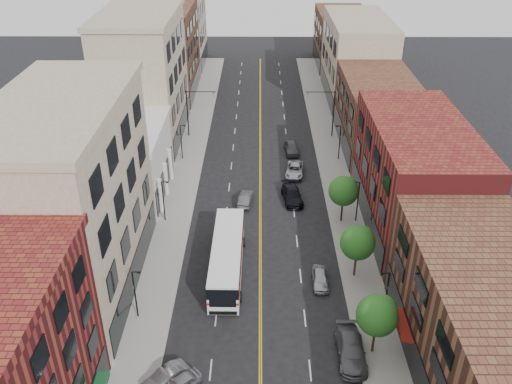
{
  "coord_description": "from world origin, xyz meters",
  "views": [
    {
      "loc": [
        -0.15,
        -28.56,
        34.06
      ],
      "look_at": [
        -0.49,
        22.05,
        5.0
      ],
      "focal_mm": 38.0,
      "sensor_mm": 36.0,
      "label": 1
    }
  ],
  "objects_px": {
    "car_angle_b": "(165,377)",
    "car_parked_mid": "(351,350)",
    "car_lane_b": "(295,170)",
    "city_bus": "(227,256)",
    "car_lane_behind": "(246,199)",
    "car_parked_far": "(320,279)",
    "car_lane_c": "(292,147)",
    "car_lane_a": "(292,195)"
  },
  "relations": [
    {
      "from": "car_lane_behind",
      "to": "car_lane_c",
      "type": "bearing_deg",
      "value": -106.18
    },
    {
      "from": "car_parked_mid",
      "to": "car_lane_a",
      "type": "distance_m",
      "value": 25.52
    },
    {
      "from": "car_parked_far",
      "to": "car_lane_c",
      "type": "bearing_deg",
      "value": 93.78
    },
    {
      "from": "car_angle_b",
      "to": "car_parked_mid",
      "type": "height_order",
      "value": "car_parked_mid"
    },
    {
      "from": "car_angle_b",
      "to": "car_lane_a",
      "type": "bearing_deg",
      "value": 115.5
    },
    {
      "from": "car_angle_b",
      "to": "car_parked_mid",
      "type": "bearing_deg",
      "value": 57.95
    },
    {
      "from": "city_bus",
      "to": "car_lane_c",
      "type": "height_order",
      "value": "city_bus"
    },
    {
      "from": "car_lane_c",
      "to": "car_angle_b",
      "type": "bearing_deg",
      "value": -110.39
    },
    {
      "from": "car_parked_far",
      "to": "car_lane_b",
      "type": "bearing_deg",
      "value": 94.3
    },
    {
      "from": "car_parked_mid",
      "to": "car_lane_b",
      "type": "distance_m",
      "value": 32.21
    },
    {
      "from": "car_parked_mid",
      "to": "car_lane_behind",
      "type": "relative_size",
      "value": 1.37
    },
    {
      "from": "car_parked_mid",
      "to": "car_lane_c",
      "type": "distance_m",
      "value": 39.01
    },
    {
      "from": "car_lane_b",
      "to": "car_parked_mid",
      "type": "bearing_deg",
      "value": -77.39
    },
    {
      "from": "car_parked_far",
      "to": "car_lane_a",
      "type": "xyz_separation_m",
      "value": [
        -1.91,
        15.91,
        0.12
      ]
    },
    {
      "from": "city_bus",
      "to": "car_lane_a",
      "type": "relative_size",
      "value": 2.49
    },
    {
      "from": "car_angle_b",
      "to": "car_lane_b",
      "type": "bearing_deg",
      "value": 118.43
    },
    {
      "from": "car_lane_a",
      "to": "car_parked_mid",
      "type": "bearing_deg",
      "value": -89.53
    },
    {
      "from": "car_parked_mid",
      "to": "car_angle_b",
      "type": "bearing_deg",
      "value": -169.14
    },
    {
      "from": "car_lane_behind",
      "to": "car_lane_a",
      "type": "height_order",
      "value": "car_lane_a"
    },
    {
      "from": "car_lane_b",
      "to": "city_bus",
      "type": "bearing_deg",
      "value": -103.11
    },
    {
      "from": "car_lane_b",
      "to": "car_lane_a",
      "type": "bearing_deg",
      "value": -88.36
    },
    {
      "from": "car_lane_c",
      "to": "car_parked_far",
      "type": "bearing_deg",
      "value": -91.92
    },
    {
      "from": "car_angle_b",
      "to": "car_lane_behind",
      "type": "height_order",
      "value": "car_lane_behind"
    },
    {
      "from": "city_bus",
      "to": "car_parked_far",
      "type": "distance_m",
      "value": 9.38
    },
    {
      "from": "car_parked_mid",
      "to": "car_parked_far",
      "type": "relative_size",
      "value": 1.45
    },
    {
      "from": "car_lane_b",
      "to": "car_lane_c",
      "type": "height_order",
      "value": "car_lane_c"
    },
    {
      "from": "car_lane_a",
      "to": "car_lane_c",
      "type": "relative_size",
      "value": 1.14
    },
    {
      "from": "car_parked_far",
      "to": "car_parked_mid",
      "type": "bearing_deg",
      "value": -79.03
    },
    {
      "from": "car_parked_far",
      "to": "car_lane_behind",
      "type": "bearing_deg",
      "value": 117.81
    },
    {
      "from": "city_bus",
      "to": "car_lane_behind",
      "type": "relative_size",
      "value": 3.26
    },
    {
      "from": "car_parked_far",
      "to": "car_lane_b",
      "type": "relative_size",
      "value": 0.77
    },
    {
      "from": "car_angle_b",
      "to": "car_lane_c",
      "type": "height_order",
      "value": "car_lane_c"
    },
    {
      "from": "car_parked_far",
      "to": "car_lane_b",
      "type": "distance_m",
      "value": 22.76
    },
    {
      "from": "city_bus",
      "to": "car_lane_c",
      "type": "bearing_deg",
      "value": 74.71
    },
    {
      "from": "car_angle_b",
      "to": "city_bus",
      "type": "bearing_deg",
      "value": 121.08
    },
    {
      "from": "car_angle_b",
      "to": "car_parked_mid",
      "type": "distance_m",
      "value": 15.05
    },
    {
      "from": "car_angle_b",
      "to": "car_parked_far",
      "type": "relative_size",
      "value": 1.01
    },
    {
      "from": "car_lane_behind",
      "to": "car_parked_far",
      "type": "bearing_deg",
      "value": 124.13
    },
    {
      "from": "car_lane_behind",
      "to": "car_lane_a",
      "type": "relative_size",
      "value": 0.76
    },
    {
      "from": "car_lane_b",
      "to": "car_lane_c",
      "type": "bearing_deg",
      "value": 98.41
    },
    {
      "from": "car_lane_behind",
      "to": "car_lane_a",
      "type": "xyz_separation_m",
      "value": [
        5.69,
        0.69,
        0.1
      ]
    },
    {
      "from": "city_bus",
      "to": "car_lane_c",
      "type": "xyz_separation_m",
      "value": [
        7.8,
        27.67,
        -1.18
      ]
    }
  ]
}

